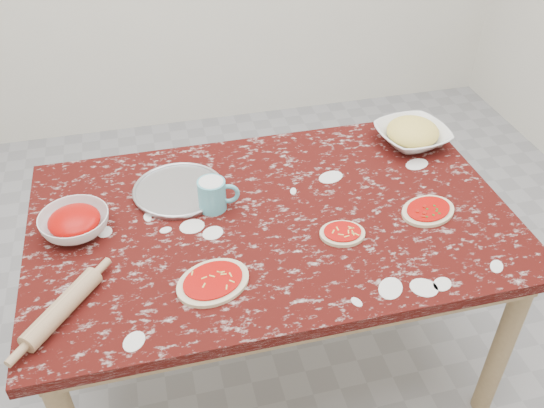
{
  "coord_description": "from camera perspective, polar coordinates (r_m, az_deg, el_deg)",
  "views": [
    {
      "loc": [
        -0.37,
        -1.48,
        2.0
      ],
      "look_at": [
        0.0,
        0.0,
        0.8
      ],
      "focal_mm": 38.67,
      "sensor_mm": 36.0,
      "label": 1
    }
  ],
  "objects": [
    {
      "name": "ground",
      "position": [
        2.51,
        0.0,
        -14.47
      ],
      "size": [
        4.0,
        4.0,
        0.0
      ],
      "primitive_type": "plane",
      "color": "gray"
    },
    {
      "name": "worktable",
      "position": [
        2.02,
        0.0,
        -2.96
      ],
      "size": [
        1.6,
        1.0,
        0.75
      ],
      "color": "#370A08",
      "rests_on": "ground"
    },
    {
      "name": "pizza_tray",
      "position": [
        2.1,
        -9.06,
        1.3
      ],
      "size": [
        0.42,
        0.42,
        0.01
      ],
      "primitive_type": "cylinder",
      "rotation": [
        0.0,
        0.0,
        -0.44
      ],
      "color": "#B2B2B7",
      "rests_on": "worktable"
    },
    {
      "name": "sauce_bowl",
      "position": [
        1.99,
        -18.63,
        -1.83
      ],
      "size": [
        0.28,
        0.28,
        0.07
      ],
      "primitive_type": "imported",
      "rotation": [
        0.0,
        0.0,
        -0.32
      ],
      "color": "white",
      "rests_on": "worktable"
    },
    {
      "name": "cheese_bowl",
      "position": [
        2.39,
        13.47,
        6.46
      ],
      "size": [
        0.31,
        0.31,
        0.07
      ],
      "primitive_type": "imported",
      "rotation": [
        0.0,
        0.0,
        0.14
      ],
      "color": "white",
      "rests_on": "worktable"
    },
    {
      "name": "flour_mug",
      "position": [
        1.98,
        -5.74,
        0.94
      ],
      "size": [
        0.14,
        0.1,
        0.11
      ],
      "color": "#57AFBD",
      "rests_on": "worktable"
    },
    {
      "name": "pizza_left",
      "position": [
        1.74,
        -5.76,
        -7.56
      ],
      "size": [
        0.28,
        0.25,
        0.02
      ],
      "color": "beige",
      "rests_on": "worktable"
    },
    {
      "name": "pizza_mid",
      "position": [
        1.9,
        6.86,
        -2.85
      ],
      "size": [
        0.16,
        0.14,
        0.02
      ],
      "color": "beige",
      "rests_on": "worktable"
    },
    {
      "name": "pizza_right",
      "position": [
        2.05,
        14.95,
        -0.63
      ],
      "size": [
        0.23,
        0.21,
        0.02
      ],
      "color": "beige",
      "rests_on": "worktable"
    },
    {
      "name": "rolling_pin",
      "position": [
        1.73,
        -19.74,
        -9.5
      ],
      "size": [
        0.22,
        0.26,
        0.06
      ],
      "primitive_type": "cylinder",
      "rotation": [
        0.0,
        1.57,
        0.9
      ],
      "color": "tan",
      "rests_on": "worktable"
    }
  ]
}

